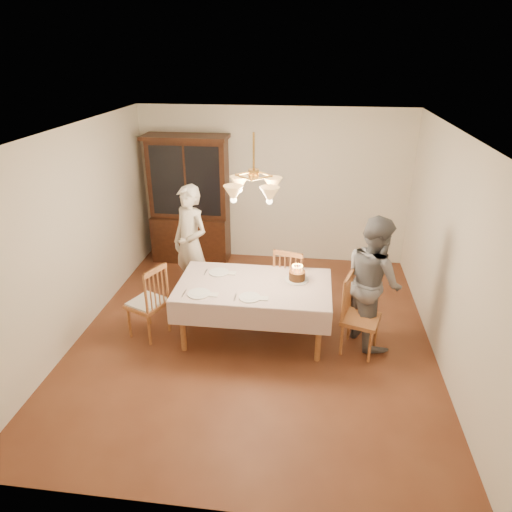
# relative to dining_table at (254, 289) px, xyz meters

# --- Properties ---
(ground) EXTENTS (5.00, 5.00, 0.00)m
(ground) POSITION_rel_dining_table_xyz_m (0.00, 0.00, -0.68)
(ground) COLOR #582B19
(ground) RESTS_ON ground
(room_shell) EXTENTS (5.00, 5.00, 5.00)m
(room_shell) POSITION_rel_dining_table_xyz_m (0.00, 0.00, 0.90)
(room_shell) COLOR white
(room_shell) RESTS_ON ground
(dining_table) EXTENTS (1.90, 1.10, 0.76)m
(dining_table) POSITION_rel_dining_table_xyz_m (0.00, 0.00, 0.00)
(dining_table) COLOR brown
(dining_table) RESTS_ON ground
(china_hutch) EXTENTS (1.38, 0.54, 2.16)m
(china_hutch) POSITION_rel_dining_table_xyz_m (-1.40, 2.25, 0.36)
(china_hutch) COLOR black
(china_hutch) RESTS_ON ground
(chair_far_side) EXTENTS (0.53, 0.52, 1.00)m
(chair_far_side) POSITION_rel_dining_table_xyz_m (0.43, 0.66, -0.24)
(chair_far_side) COLOR brown
(chair_far_side) RESTS_ON ground
(chair_left_end) EXTENTS (0.56, 0.57, 1.00)m
(chair_left_end) POSITION_rel_dining_table_xyz_m (-1.35, -0.14, -0.23)
(chair_left_end) COLOR brown
(chair_left_end) RESTS_ON ground
(chair_right_end) EXTENTS (0.53, 0.55, 1.00)m
(chair_right_end) POSITION_rel_dining_table_xyz_m (1.31, -0.15, -0.24)
(chair_right_end) COLOR brown
(chair_right_end) RESTS_ON ground
(elderly_woman) EXTENTS (0.75, 0.69, 1.72)m
(elderly_woman) POSITION_rel_dining_table_xyz_m (-1.04, 0.91, 0.18)
(elderly_woman) COLOR #F0E3CA
(elderly_woman) RESTS_ON ground
(adult_in_grey) EXTENTS (0.90, 0.99, 1.67)m
(adult_in_grey) POSITION_rel_dining_table_xyz_m (1.46, 0.13, 0.15)
(adult_in_grey) COLOR slate
(adult_in_grey) RESTS_ON ground
(birthday_cake) EXTENTS (0.30, 0.30, 0.21)m
(birthday_cake) POSITION_rel_dining_table_xyz_m (0.52, 0.17, 0.13)
(birthday_cake) COLOR white
(birthday_cake) RESTS_ON dining_table
(place_setting_near_left) EXTENTS (0.42, 0.27, 0.02)m
(place_setting_near_left) POSITION_rel_dining_table_xyz_m (-0.60, -0.34, 0.08)
(place_setting_near_left) COLOR white
(place_setting_near_left) RESTS_ON dining_table
(place_setting_near_right) EXTENTS (0.40, 0.25, 0.02)m
(place_setting_near_right) POSITION_rel_dining_table_xyz_m (0.01, -0.35, 0.08)
(place_setting_near_right) COLOR white
(place_setting_near_right) RESTS_ON dining_table
(place_setting_far_left) EXTENTS (0.41, 0.26, 0.02)m
(place_setting_far_left) POSITION_rel_dining_table_xyz_m (-0.48, 0.25, 0.08)
(place_setting_far_left) COLOR white
(place_setting_far_left) RESTS_ON dining_table
(chandelier) EXTENTS (0.62, 0.62, 0.73)m
(chandelier) POSITION_rel_dining_table_xyz_m (-0.00, -0.00, 1.29)
(chandelier) COLOR #BF8C3F
(chandelier) RESTS_ON ground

